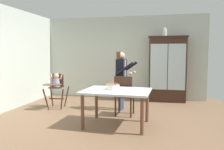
% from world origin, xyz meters
% --- Properties ---
extents(ground_plane, '(6.24, 6.24, 0.00)m').
position_xyz_m(ground_plane, '(0.00, 0.00, 0.00)').
color(ground_plane, brown).
extents(wall_back, '(5.32, 0.06, 2.70)m').
position_xyz_m(wall_back, '(0.00, 2.63, 1.35)').
color(wall_back, beige).
rests_on(wall_back, ground_plane).
extents(china_cabinet, '(1.17, 0.48, 2.01)m').
position_xyz_m(china_cabinet, '(1.45, 2.37, 1.01)').
color(china_cabinet, '#382116').
rests_on(china_cabinet, ground_plane).
extents(ceramic_vase, '(0.13, 0.13, 0.27)m').
position_xyz_m(ceramic_vase, '(1.34, 2.37, 2.13)').
color(ceramic_vase, white).
rests_on(ceramic_vase, china_cabinet).
extents(high_chair_with_toddler, '(0.65, 0.74, 0.95)m').
position_xyz_m(high_chair_with_toddler, '(-1.53, 0.84, 0.65)').
color(high_chair_with_toddler, '#382116').
rests_on(high_chair_with_toddler, ground_plane).
extents(adult_person, '(0.54, 0.52, 1.53)m').
position_xyz_m(adult_person, '(0.25, 1.01, 0.97)').
color(adult_person, '#3D4C6B').
rests_on(adult_person, ground_plane).
extents(dining_table, '(1.39, 1.07, 0.74)m').
position_xyz_m(dining_table, '(0.38, -0.30, 0.65)').
color(dining_table, silver).
rests_on(dining_table, ground_plane).
extents(birthday_cake, '(0.28, 0.28, 0.19)m').
position_xyz_m(birthday_cake, '(0.28, -0.21, 0.79)').
color(birthday_cake, white).
rests_on(birthday_cake, dining_table).
extents(dining_chair_far_side, '(0.46, 0.46, 0.96)m').
position_xyz_m(dining_chair_far_side, '(0.41, 0.42, 0.56)').
color(dining_chair_far_side, '#382116').
rests_on(dining_chair_far_side, ground_plane).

